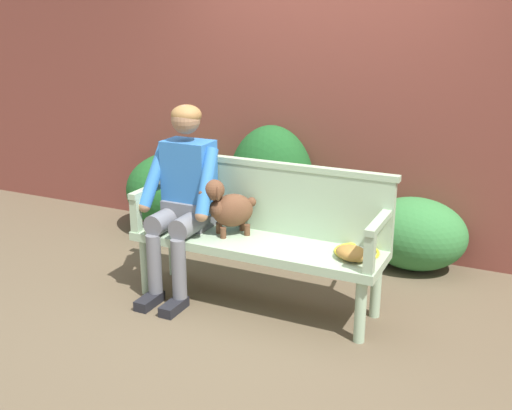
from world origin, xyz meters
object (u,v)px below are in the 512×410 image
at_px(garden_bench, 256,249).
at_px(tennis_racket, 357,250).
at_px(person_seated, 184,192).
at_px(dog_on_bench, 228,207).
at_px(baseball_glove, 352,253).

distance_m(garden_bench, tennis_racket, 0.69).
distance_m(person_seated, dog_on_bench, 0.34).
bearing_deg(person_seated, garden_bench, 1.16).
distance_m(person_seated, baseball_glove, 1.26).
xyz_separation_m(tennis_racket, baseball_glove, (0.00, -0.14, 0.04)).
height_order(tennis_racket, baseball_glove, baseball_glove).
bearing_deg(garden_bench, baseball_glove, -4.06).
height_order(garden_bench, person_seated, person_seated).
height_order(dog_on_bench, baseball_glove, dog_on_bench).
bearing_deg(tennis_racket, baseball_glove, -88.42).
relative_size(person_seated, baseball_glove, 6.11).
bearing_deg(tennis_racket, dog_on_bench, -174.87).
relative_size(garden_bench, person_seated, 1.30).
xyz_separation_m(person_seated, baseball_glove, (1.24, -0.04, -0.22)).
xyz_separation_m(garden_bench, dog_on_bench, (-0.22, 0.02, 0.26)).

